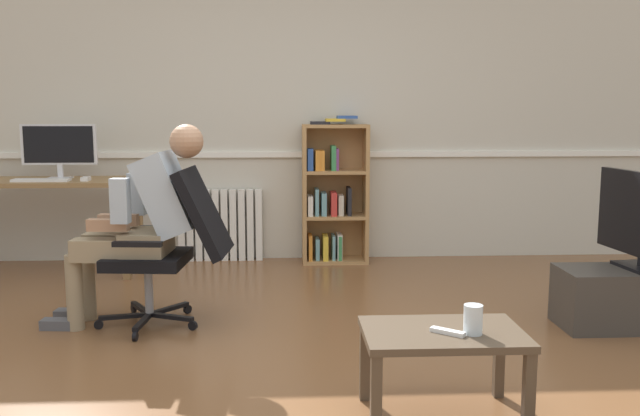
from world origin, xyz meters
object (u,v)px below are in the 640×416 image
(computer_mouse, at_px, (86,179))
(bookshelf, at_px, (332,195))
(spare_remote, at_px, (448,332))
(imac_monitor, at_px, (59,147))
(office_chair, at_px, (173,241))
(tv_stand, at_px, (638,298))
(computer_desk, at_px, (49,193))
(keyboard, at_px, (41,180))
(coffee_table, at_px, (443,343))
(drinking_glass, at_px, (473,320))
(radiator, at_px, (220,225))
(person_seated, at_px, (141,220))

(computer_mouse, height_order, bookshelf, bookshelf)
(computer_mouse, bearing_deg, spare_remote, -50.44)
(imac_monitor, relative_size, bookshelf, 0.48)
(office_chair, bearing_deg, tv_stand, 91.45)
(computer_mouse, xyz_separation_m, tv_stand, (3.68, -1.48, -0.59))
(computer_desk, distance_m, imac_monitor, 0.38)
(computer_mouse, bearing_deg, keyboard, -176.58)
(coffee_table, bearing_deg, tv_stand, 38.26)
(imac_monitor, relative_size, spare_remote, 3.97)
(imac_monitor, relative_size, coffee_table, 0.88)
(bookshelf, relative_size, office_chair, 1.30)
(computer_mouse, relative_size, office_chair, 0.10)
(computer_desk, relative_size, drinking_glass, 11.08)
(office_chair, xyz_separation_m, tv_stand, (2.81, -0.18, -0.34))
(bookshelf, bearing_deg, spare_remote, -85.07)
(radiator, relative_size, tv_stand, 0.76)
(coffee_table, distance_m, drinking_glass, 0.17)
(coffee_table, bearing_deg, computer_desk, 132.66)
(coffee_table, bearing_deg, keyboard, 134.21)
(office_chair, bearing_deg, computer_desk, -134.89)
(office_chair, relative_size, drinking_glass, 7.78)
(bookshelf, xyz_separation_m, drinking_glass, (0.37, -3.10, -0.13))
(computer_desk, height_order, imac_monitor, imac_monitor)
(computer_desk, xyz_separation_m, bookshelf, (2.28, 0.29, -0.07))
(imac_monitor, relative_size, tv_stand, 0.63)
(office_chair, height_order, coffee_table, office_chair)
(keyboard, relative_size, bookshelf, 0.34)
(person_seated, relative_size, spare_remote, 8.16)
(keyboard, relative_size, computer_mouse, 4.31)
(imac_monitor, distance_m, drinking_glass, 3.92)
(radiator, relative_size, person_seated, 0.59)
(bookshelf, xyz_separation_m, spare_remote, (0.27, -3.10, -0.19))
(tv_stand, distance_m, drinking_glass, 1.84)
(keyboard, distance_m, radiator, 1.50)
(spare_remote, bearing_deg, computer_mouse, 78.21)
(office_chair, relative_size, person_seated, 0.79)
(bookshelf, bearing_deg, keyboard, -169.41)
(imac_monitor, height_order, person_seated, person_seated)
(computer_desk, height_order, coffee_table, computer_desk)
(computer_desk, distance_m, radiator, 1.41)
(bookshelf, relative_size, radiator, 1.73)
(computer_mouse, relative_size, bookshelf, 0.08)
(keyboard, distance_m, tv_stand, 4.31)
(computer_desk, distance_m, drinking_glass, 3.87)
(imac_monitor, bearing_deg, spare_remote, -49.37)
(computer_mouse, bearing_deg, tv_stand, -21.96)
(computer_mouse, xyz_separation_m, office_chair, (0.87, -1.31, -0.25))
(computer_mouse, xyz_separation_m, bookshelf, (1.95, 0.41, -0.19))
(keyboard, height_order, spare_remote, keyboard)
(tv_stand, bearing_deg, spare_remote, -140.43)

